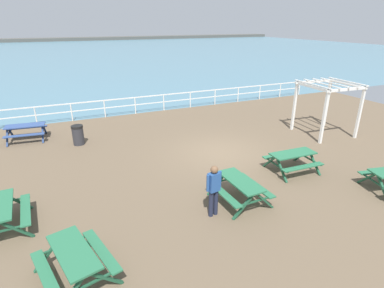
% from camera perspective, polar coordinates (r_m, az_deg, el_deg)
% --- Properties ---
extents(ground_plane, '(30.00, 24.00, 0.20)m').
position_cam_1_polar(ground_plane, '(13.97, 5.25, -1.94)').
color(ground_plane, brown).
extents(sea_band, '(142.00, 90.00, 0.01)m').
position_cam_1_polar(sea_band, '(64.41, -18.99, 15.82)').
color(sea_band, teal).
rests_on(sea_band, ground).
extents(distant_shoreline, '(142.00, 6.00, 1.80)m').
position_cam_1_polar(distant_shoreline, '(107.19, -21.61, 17.47)').
color(distant_shoreline, '#4C4C47').
rests_on(distant_shoreline, ground).
extents(seaward_railing, '(23.07, 0.07, 1.08)m').
position_cam_1_polar(seaward_railing, '(20.46, -5.30, 8.29)').
color(seaward_railing, white).
rests_on(seaward_railing, ground).
extents(picnic_table_near_left, '(1.64, 1.89, 0.80)m').
position_cam_1_polar(picnic_table_near_left, '(10.29, -32.19, -10.54)').
color(picnic_table_near_left, '#286B47').
rests_on(picnic_table_near_left, ground).
extents(picnic_table_near_right, '(1.86, 1.61, 0.80)m').
position_cam_1_polar(picnic_table_near_right, '(12.59, 18.23, -2.38)').
color(picnic_table_near_right, '#286B47').
rests_on(picnic_table_near_right, ground).
extents(picnic_table_mid_centre, '(1.94, 1.70, 0.80)m').
position_cam_1_polar(picnic_table_mid_centre, '(17.26, -28.58, 2.52)').
color(picnic_table_mid_centre, '#334C84').
rests_on(picnic_table_mid_centre, ground).
extents(picnic_table_far_left, '(1.60, 1.85, 0.80)m').
position_cam_1_polar(picnic_table_far_left, '(10.11, 8.93, -7.63)').
color(picnic_table_far_left, '#286B47').
rests_on(picnic_table_far_left, ground).
extents(picnic_table_seaward, '(1.90, 2.11, 0.80)m').
position_cam_1_polar(picnic_table_seaward, '(7.80, -21.08, -19.11)').
color(picnic_table_seaward, '#286B47').
rests_on(picnic_table_seaward, ground).
extents(visitor, '(0.52, 0.27, 1.66)m').
position_cam_1_polar(visitor, '(9.16, 4.08, -8.12)').
color(visitor, '#1E2338').
rests_on(visitor, ground).
extents(lattice_pergola, '(2.59, 2.71, 2.70)m').
position_cam_1_polar(lattice_pergola, '(17.13, 23.99, 8.12)').
color(lattice_pergola, white).
rests_on(lattice_pergola, ground).
extents(litter_bin, '(0.55, 0.55, 0.95)m').
position_cam_1_polar(litter_bin, '(15.60, -20.46, 1.59)').
color(litter_bin, '#2D2D33').
rests_on(litter_bin, ground).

